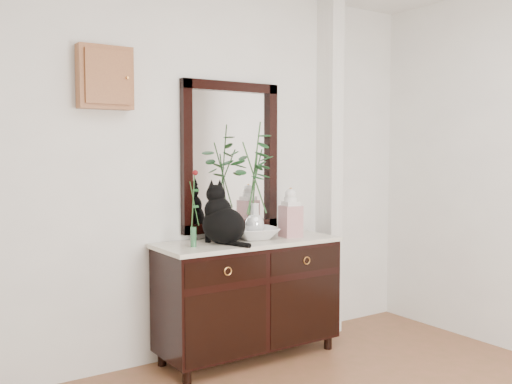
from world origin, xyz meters
TOP-DOWN VIEW (x-y plane):
  - wall_back at (0.00, 1.98)m, footprint 3.60×0.04m
  - pilaster at (1.00, 1.90)m, footprint 0.12×0.20m
  - sideboard at (0.10, 1.73)m, footprint 1.33×0.52m
  - wall_mirror at (0.10, 1.97)m, footprint 0.80×0.06m
  - key_cabinet at (-0.85, 1.94)m, footprint 0.35×0.10m
  - cat at (-0.12, 1.70)m, footprint 0.37×0.41m
  - lotus_bowl at (0.17, 1.75)m, footprint 0.40×0.40m
  - vase_branches at (0.17, 1.75)m, footprint 0.48×0.48m
  - bud_vase_rose at (-0.36, 1.69)m, footprint 0.08×0.08m
  - ginger_jar at (0.44, 1.69)m, footprint 0.15×0.15m

SIDE VIEW (x-z plane):
  - sideboard at x=0.10m, z-range 0.06..0.88m
  - lotus_bowl at x=0.17m, z-range 0.85..0.93m
  - ginger_jar at x=0.44m, z-range 0.85..1.22m
  - cat at x=-0.12m, z-range 0.85..1.26m
  - bud_vase_rose at x=-0.36m, z-range 0.85..1.37m
  - vase_branches at x=0.17m, z-range 0.87..1.70m
  - wall_back at x=0.00m, z-range 0.00..2.70m
  - pilaster at x=1.00m, z-range 0.00..2.70m
  - wall_mirror at x=0.10m, z-range 0.89..1.99m
  - key_cabinet at x=-0.85m, z-range 1.75..2.15m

